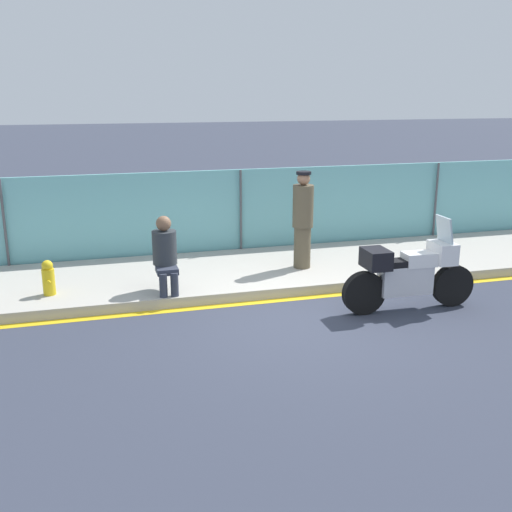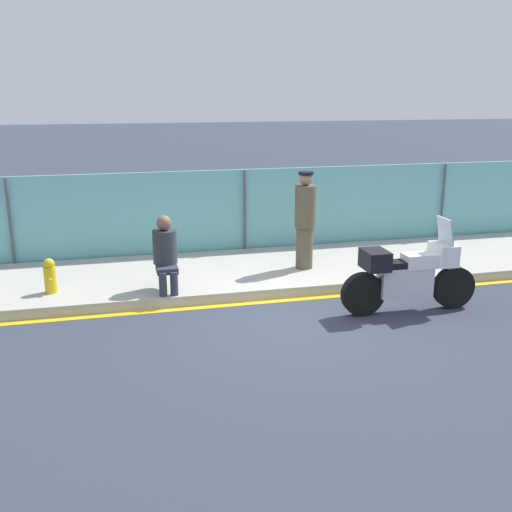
% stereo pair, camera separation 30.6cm
% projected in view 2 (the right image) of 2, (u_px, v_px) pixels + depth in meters
% --- Properties ---
extents(ground_plane, '(120.00, 120.00, 0.00)m').
position_uv_depth(ground_plane, '(300.00, 321.00, 9.20)').
color(ground_plane, '#333847').
extents(sidewalk, '(34.27, 2.76, 0.17)m').
position_uv_depth(sidewalk, '(261.00, 271.00, 11.46)').
color(sidewalk, '#ADA89E').
rests_on(sidewalk, ground_plane).
extents(curb_paint_stripe, '(34.27, 0.18, 0.01)m').
position_uv_depth(curb_paint_stripe, '(282.00, 300.00, 10.11)').
color(curb_paint_stripe, gold).
rests_on(curb_paint_stripe, ground_plane).
extents(storefront_fence, '(32.55, 0.17, 1.85)m').
position_uv_depth(storefront_fence, '(244.00, 213.00, 12.61)').
color(storefront_fence, '#6BB2B7').
rests_on(storefront_fence, ground_plane).
extents(motorcycle, '(2.26, 0.52, 1.51)m').
position_uv_depth(motorcycle, '(409.00, 275.00, 9.44)').
color(motorcycle, black).
rests_on(motorcycle, ground_plane).
extents(officer_standing, '(0.39, 0.39, 1.82)m').
position_uv_depth(officer_standing, '(305.00, 219.00, 11.11)').
color(officer_standing, brown).
rests_on(officer_standing, sidewalk).
extents(person_seated_on_curb, '(0.41, 0.67, 1.26)m').
position_uv_depth(person_seated_on_curb, '(165.00, 250.00, 9.95)').
color(person_seated_on_curb, '#2D3342').
rests_on(person_seated_on_curb, sidewalk).
extents(fire_hydrant, '(0.20, 0.25, 0.59)m').
position_uv_depth(fire_hydrant, '(50.00, 276.00, 9.89)').
color(fire_hydrant, gold).
rests_on(fire_hydrant, sidewalk).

